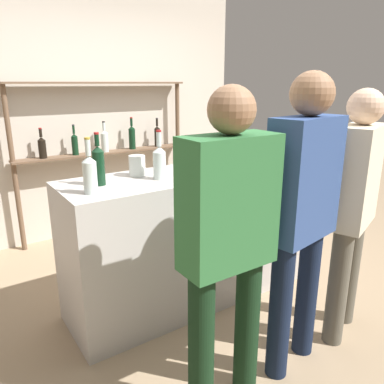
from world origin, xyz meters
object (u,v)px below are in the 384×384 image
counter_bottle_2 (98,164)px  cork_jar (137,166)px  counter_bottle_1 (90,173)px  customer_right (354,199)px  customer_left (228,234)px  counter_bottle_0 (159,161)px  wine_glass (216,156)px  counter_bottle_3 (230,148)px  customer_center (302,206)px

counter_bottle_2 → cork_jar: 0.33m
counter_bottle_1 → customer_right: size_ratio=0.20×
cork_jar → customer_left: 1.09m
counter_bottle_0 → wine_glass: size_ratio=2.25×
counter_bottle_3 → counter_bottle_0: bearing=-167.9°
customer_center → customer_left: customer_center is taller
customer_center → customer_right: 0.53m
wine_glass → customer_center: bearing=-95.7°
counter_bottle_0 → counter_bottle_1: same height
counter_bottle_2 → customer_right: (1.31, -0.98, -0.21)m
counter_bottle_2 → customer_center: (0.79, -1.00, -0.15)m
counter_bottle_1 → cork_jar: 0.50m
counter_bottle_1 → counter_bottle_3: (1.28, 0.24, -0.01)m
counter_bottle_2 → customer_center: customer_center is taller
customer_right → customer_center: bearing=72.4°
wine_glass → customer_left: 1.10m
counter_bottle_0 → customer_right: 1.29m
cork_jar → customer_center: bearing=-66.5°
counter_bottle_1 → cork_jar: size_ratio=2.31×
counter_bottle_3 → wine_glass: counter_bottle_3 is taller
counter_bottle_0 → counter_bottle_2: size_ratio=0.99×
counter_bottle_2 → cork_jar: counter_bottle_2 is taller
cork_jar → customer_left: bearing=-92.6°
counter_bottle_1 → counter_bottle_3: 1.30m
counter_bottle_3 → customer_left: bearing=-130.2°
cork_jar → customer_right: bearing=-46.9°
wine_glass → customer_center: size_ratio=0.09×
counter_bottle_2 → customer_left: customer_left is taller
counter_bottle_1 → customer_center: size_ratio=0.19×
customer_center → wine_glass: bearing=-14.8°
counter_bottle_1 → wine_glass: size_ratio=2.25×
wine_glass → customer_left: size_ratio=0.09×
counter_bottle_0 → customer_right: customer_right is taller
wine_glass → customer_right: 1.00m
wine_glass → counter_bottle_0: bearing=178.7°
counter_bottle_1 → customer_center: 1.24m
cork_jar → customer_center: (0.47, -1.09, -0.09)m
counter_bottle_1 → counter_bottle_2: 0.19m
counter_bottle_0 → customer_left: size_ratio=0.20×
counter_bottle_3 → customer_center: bearing=-109.3°
counter_bottle_3 → counter_bottle_1: bearing=-169.6°
counter_bottle_2 → cork_jar: (0.32, 0.09, -0.06)m
counter_bottle_1 → customer_center: bearing=-43.0°
counter_bottle_1 → counter_bottle_2: size_ratio=0.99×
customer_left → counter_bottle_2: bearing=15.4°
counter_bottle_3 → customer_center: customer_center is taller
counter_bottle_1 → counter_bottle_2: counter_bottle_2 is taller
counter_bottle_0 → customer_center: bearing=-66.8°
counter_bottle_2 → customer_left: bearing=-74.9°
wine_glass → cork_jar: bearing=161.8°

